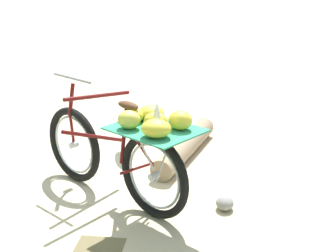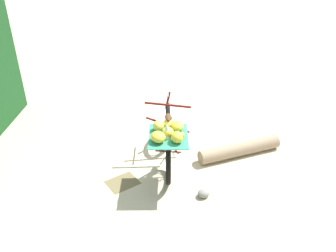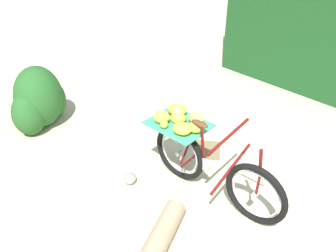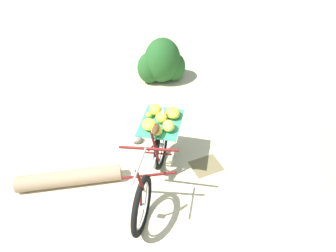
{
  "view_description": "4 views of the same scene",
  "coord_description": "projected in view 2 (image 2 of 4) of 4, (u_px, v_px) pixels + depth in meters",
  "views": [
    {
      "loc": [
        4.09,
        0.82,
        2.03
      ],
      "look_at": [
        0.72,
        0.39,
        0.86
      ],
      "focal_mm": 51.62,
      "sensor_mm": 36.0,
      "label": 1
    },
    {
      "loc": [
        2.96,
        3.67,
        3.31
      ],
      "look_at": [
        0.48,
        0.13,
        0.84
      ],
      "focal_mm": 37.8,
      "sensor_mm": 36.0,
      "label": 2
    },
    {
      "loc": [
        -2.84,
        -0.06,
        3.01
      ],
      "look_at": [
        0.58,
        0.4,
        0.73
      ],
      "focal_mm": 38.04,
      "sensor_mm": 36.0,
      "label": 3
    },
    {
      "loc": [
        -0.56,
        -2.59,
        3.29
      ],
      "look_at": [
        0.61,
        0.12,
        0.81
      ],
      "focal_mm": 31.28,
      "sensor_mm": 36.0,
      "label": 4
    }
  ],
  "objects": [
    {
      "name": "leaf_litter_patch",
      "position": [
        122.0,
        182.0,
        5.21
      ],
      "size": [
        0.44,
        0.36,
        0.01
      ],
      "primitive_type": "cube",
      "color": "olive",
      "rests_on": "ground_plane"
    },
    {
      "name": "ground_plane",
      "position": [
        188.0,
        159.0,
        5.73
      ],
      "size": [
        60.0,
        60.0,
        0.0
      ],
      "primitive_type": "plane",
      "color": "beige"
    },
    {
      "name": "bicycle",
      "position": [
        168.0,
        137.0,
        5.31
      ],
      "size": [
        1.26,
        1.63,
        1.03
      ],
      "rotation": [
        0.0,
        0.0,
        -2.18
      ],
      "color": "black",
      "rests_on": "ground_plane"
    },
    {
      "name": "fallen_log",
      "position": [
        240.0,
        149.0,
        5.78
      ],
      "size": [
        1.43,
        0.56,
        0.23
      ],
      "primitive_type": "cylinder",
      "rotation": [
        0.0,
        1.57,
        -0.25
      ],
      "color": "#9E8466",
      "rests_on": "ground_plane"
    },
    {
      "name": "path_stone",
      "position": [
        204.0,
        193.0,
        4.92
      ],
      "size": [
        0.18,
        0.15,
        0.11
      ],
      "primitive_type": "ellipsoid",
      "color": "gray",
      "rests_on": "ground_plane"
    }
  ]
}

